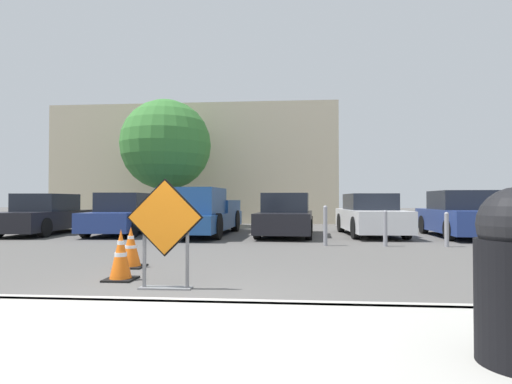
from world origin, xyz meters
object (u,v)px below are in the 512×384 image
at_px(parked_car_fourth, 370,216).
at_px(parked_car_fifth, 462,216).
at_px(parked_car_nearest, 46,215).
at_px(bollard_nearest, 325,225).
at_px(traffic_cone_second, 131,247).
at_px(pickup_truck, 200,214).
at_px(bollard_third, 447,228).
at_px(parked_car_second, 123,215).
at_px(road_closed_sign, 165,227).
at_px(bollard_second, 385,227).
at_px(parked_car_third, 286,216).
at_px(traffic_cone_nearest, 121,255).

height_order(parked_car_fourth, parked_car_fifth, parked_car_fifth).
bearing_deg(parked_car_nearest, bollard_nearest, 159.76).
bearing_deg(parked_car_fifth, traffic_cone_second, 39.64).
height_order(pickup_truck, bollard_nearest, pickup_truck).
distance_m(bollard_nearest, bollard_third, 3.17).
relative_size(parked_car_second, bollard_nearest, 3.94).
bearing_deg(parked_car_fifth, parked_car_second, 1.18).
height_order(road_closed_sign, parked_car_fourth, road_closed_sign).
xyz_separation_m(traffic_cone_second, bollard_nearest, (3.89, 3.76, 0.21)).
relative_size(parked_car_fourth, bollard_third, 4.95).
bearing_deg(pickup_truck, road_closed_sign, 101.62).
relative_size(traffic_cone_second, bollard_second, 0.77).
bearing_deg(bollard_nearest, parked_car_fifth, 31.23).
bearing_deg(parked_car_nearest, parked_car_fourth, 178.28).
bearing_deg(bollard_second, bollard_nearest, -180.00).
bearing_deg(road_closed_sign, bollard_nearest, 63.71).
bearing_deg(traffic_cone_second, parked_car_fifth, 37.54).
distance_m(traffic_cone_second, parked_car_third, 7.26).
height_order(traffic_cone_nearest, bollard_third, bollard_third).
bearing_deg(bollard_third, traffic_cone_second, -151.93).
xyz_separation_m(traffic_cone_second, parked_car_nearest, (-5.99, 6.81, 0.30)).
xyz_separation_m(road_closed_sign, traffic_cone_second, (-1.18, 1.72, -0.49)).
height_order(parked_car_second, parked_car_fifth, parked_car_fifth).
distance_m(parked_car_second, bollard_third, 10.58).
xyz_separation_m(parked_car_second, parked_car_fifth, (11.73, -0.19, 0.03)).
distance_m(parked_car_fourth, parked_car_fifth, 2.97).
height_order(parked_car_third, bollard_nearest, parked_car_third).
distance_m(traffic_cone_nearest, parked_car_fifth, 11.45).
bearing_deg(parked_car_nearest, bollard_second, 162.02).
bearing_deg(bollard_nearest, traffic_cone_nearest, -126.14).
bearing_deg(parked_car_fourth, traffic_cone_second, 49.07).
bearing_deg(traffic_cone_second, traffic_cone_nearest, -75.07).
bearing_deg(traffic_cone_nearest, parked_car_fifth, 43.02).
bearing_deg(parked_car_second, road_closed_sign, 112.85).
height_order(road_closed_sign, parked_car_nearest, road_closed_sign).
distance_m(traffic_cone_second, bollard_third, 8.00).
bearing_deg(traffic_cone_nearest, parked_car_second, 112.81).
xyz_separation_m(parked_car_nearest, parked_car_second, (2.93, 0.04, 0.01)).
bearing_deg(parked_car_fifth, bollard_third, 63.00).
bearing_deg(parked_car_fifth, parked_car_fourth, -6.23).
height_order(road_closed_sign, parked_car_fifth, parked_car_fifth).
distance_m(traffic_cone_second, parked_car_fourth, 9.13).
relative_size(traffic_cone_nearest, traffic_cone_second, 1.05).
height_order(bollard_nearest, bollard_second, bollard_nearest).
bearing_deg(parked_car_fourth, road_closed_sign, 60.70).
height_order(traffic_cone_second, parked_car_nearest, parked_car_nearest).
height_order(traffic_cone_nearest, bollard_second, bollard_second).
height_order(traffic_cone_nearest, parked_car_nearest, parked_car_nearest).
distance_m(pickup_truck, bollard_nearest, 4.85).
height_order(road_closed_sign, bollard_third, road_closed_sign).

